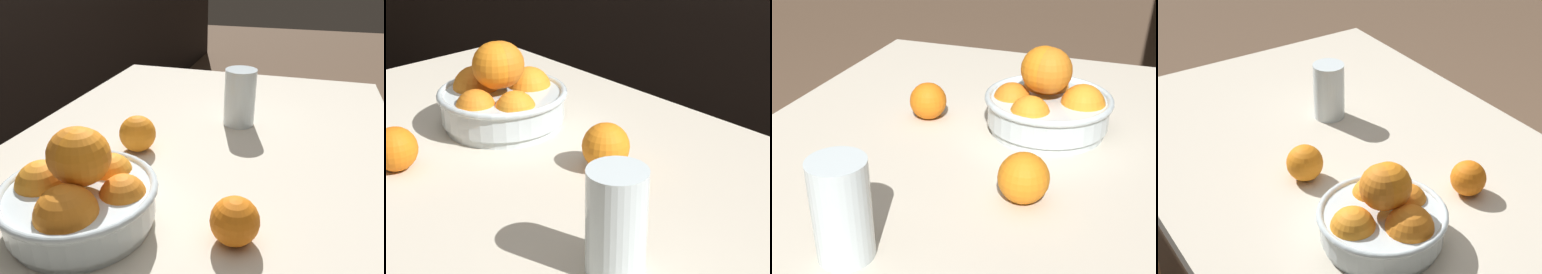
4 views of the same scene
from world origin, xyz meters
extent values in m
cube|color=beige|center=(0.00, 0.00, 0.73)|extent=(1.26, 0.81, 0.03)
cylinder|color=#936B47|center=(-0.57, 0.35, 0.36)|extent=(0.05, 0.05, 0.72)
cylinder|color=silver|center=(-0.21, 0.10, 0.75)|extent=(0.20, 0.20, 0.02)
cylinder|color=silver|center=(-0.21, 0.10, 0.78)|extent=(0.21, 0.21, 0.05)
torus|color=silver|center=(-0.21, 0.10, 0.81)|extent=(0.23, 0.23, 0.01)
sphere|color=orange|center=(-0.15, 0.08, 0.80)|extent=(0.07, 0.07, 0.07)
sphere|color=orange|center=(-0.21, 0.16, 0.80)|extent=(0.08, 0.08, 0.08)
sphere|color=orange|center=(-0.27, 0.09, 0.80)|extent=(0.08, 0.08, 0.08)
sphere|color=orange|center=(-0.20, 0.04, 0.80)|extent=(0.07, 0.07, 0.07)
sphere|color=orange|center=(-0.21, 0.09, 0.86)|extent=(0.08, 0.08, 0.08)
sphere|color=orange|center=(-0.21, 0.10, 0.86)|extent=(0.08, 0.08, 0.08)
cylinder|color=#F4A314|center=(0.21, -0.05, 0.79)|extent=(0.06, 0.06, 0.08)
cylinder|color=silver|center=(0.21, -0.05, 0.81)|extent=(0.07, 0.07, 0.13)
sphere|color=orange|center=(0.02, 0.12, 0.78)|extent=(0.07, 0.07, 0.07)
sphere|color=orange|center=(-0.19, -0.12, 0.78)|extent=(0.07, 0.07, 0.07)
camera|label=1|loc=(-0.59, -0.18, 1.10)|focal=35.00mm
camera|label=2|loc=(0.64, -0.50, 1.20)|focal=60.00mm
camera|label=3|loc=(0.65, 0.26, 1.17)|focal=50.00mm
camera|label=4|loc=(-0.90, 0.62, 1.48)|focal=60.00mm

